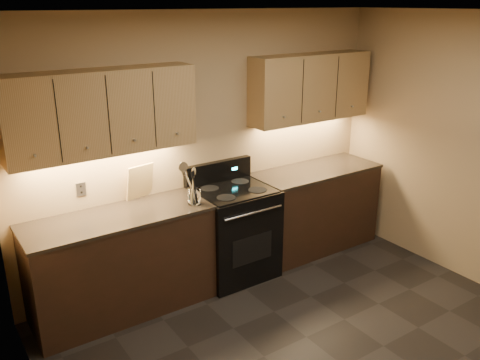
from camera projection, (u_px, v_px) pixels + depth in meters
name	position (u px, v px, depth m)	size (l,w,h in m)	color
ceiling	(374.00, 13.00, 3.05)	(4.00, 4.00, 0.00)	silver
wall_back	(209.00, 147.00, 5.05)	(4.00, 0.04, 2.60)	#99815A
wall_left	(63.00, 303.00, 2.43)	(0.04, 4.00, 2.60)	#99815A
counter_left	(121.00, 263.00, 4.51)	(1.62, 0.62, 0.93)	black
counter_right	(314.00, 208.00, 5.72)	(1.46, 0.62, 0.93)	black
stove	(233.00, 231.00, 5.12)	(0.76, 0.68, 1.14)	black
upper_cab_left	(102.00, 112.00, 4.18)	(1.60, 0.30, 0.70)	#A48652
upper_cab_right	(310.00, 87.00, 5.39)	(1.44, 0.30, 0.70)	#A48652
outlet_plate	(81.00, 189.00, 4.42)	(0.09, 0.01, 0.12)	#B2B5BA
utensil_crock	(194.00, 197.00, 4.58)	(0.14, 0.14, 0.15)	white
cutting_board	(140.00, 182.00, 4.68)	(0.27, 0.02, 0.34)	tan
wooden_spoon	(192.00, 186.00, 4.53)	(0.06, 0.06, 0.32)	tan
black_turner	(196.00, 186.00, 4.54)	(0.08, 0.08, 0.32)	black
steel_spatula	(195.00, 184.00, 4.57)	(0.08, 0.08, 0.33)	silver
steel_skimmer	(197.00, 182.00, 4.55)	(0.09, 0.09, 0.38)	silver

